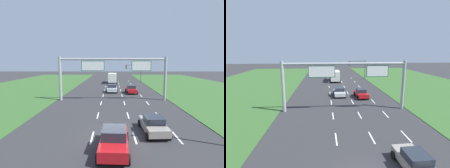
# 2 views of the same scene
# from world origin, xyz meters

# --- Properties ---
(lane_dashes_inner_left) EXTENTS (0.14, 62.40, 0.01)m
(lane_dashes_inner_left) POSITION_xyz_m (-1.75, 12.00, 0.00)
(lane_dashes_inner_left) COLOR white
(lane_dashes_inner_left) RESTS_ON ground_plane
(lane_dashes_inner_right) EXTENTS (0.14, 62.40, 0.01)m
(lane_dashes_inner_right) POSITION_xyz_m (1.75, 12.00, 0.00)
(lane_dashes_inner_right) COLOR white
(lane_dashes_inner_right) RESTS_ON ground_plane
(lane_dashes_slip) EXTENTS (0.14, 62.40, 0.01)m
(lane_dashes_slip) POSITION_xyz_m (5.25, 12.00, 0.00)
(lane_dashes_slip) COLOR white
(lane_dashes_slip) RESTS_ON ground_plane
(car_lead_silver) EXTENTS (2.19, 4.03, 1.61)m
(car_lead_silver) POSITION_xyz_m (3.70, 20.47, 0.79)
(car_lead_silver) COLOR red
(car_lead_silver) RESTS_ON ground_plane
(car_mid_lane) EXTENTS (2.21, 3.91, 1.60)m
(car_mid_lane) POSITION_xyz_m (-0.10, 21.81, 0.80)
(car_mid_lane) COLOR silver
(car_mid_lane) RESTS_ON ground_plane
(car_far_ahead) EXTENTS (2.20, 4.19, 1.46)m
(car_far_ahead) POSITION_xyz_m (3.51, 1.03, 0.74)
(car_far_ahead) COLOR gray
(car_far_ahead) RESTS_ON ground_plane
(box_truck) EXTENTS (2.80, 7.26, 2.87)m
(box_truck) POSITION_xyz_m (0.04, 37.61, 1.59)
(box_truck) COLOR silver
(box_truck) RESTS_ON ground_plane
(sign_gantry) EXTENTS (17.24, 0.44, 7.00)m
(sign_gantry) POSITION_xyz_m (0.09, 14.13, 4.90)
(sign_gantry) COLOR #9EA0A5
(sign_gantry) RESTS_ON ground_plane
(traffic_light_mast) EXTENTS (4.76, 0.49, 5.60)m
(traffic_light_mast) POSITION_xyz_m (6.74, 39.00, 3.87)
(traffic_light_mast) COLOR #47494F
(traffic_light_mast) RESTS_ON ground_plane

